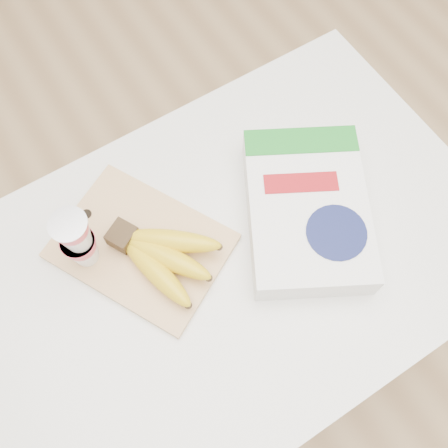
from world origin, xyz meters
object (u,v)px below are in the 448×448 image
at_px(bananas, 162,255).
at_px(cereal_box, 307,210).
at_px(cutting_board, 141,246).
at_px(yogurt_stack, 77,240).
at_px(table, 228,305).

height_order(bananas, cereal_box, bananas).
bearing_deg(cereal_box, cutting_board, -171.73).
distance_m(cutting_board, yogurt_stack, 0.13).
xyz_separation_m(table, cutting_board, (-0.13, 0.10, 0.39)).
bearing_deg(bananas, cereal_box, -13.10).
bearing_deg(cutting_board, bananas, -94.72).
bearing_deg(table, bananas, 155.86).
height_order(table, yogurt_stack, yogurt_stack).
bearing_deg(cutting_board, cereal_box, -48.65).
distance_m(cutting_board, cereal_box, 0.32).
bearing_deg(bananas, table, -24.14).
relative_size(table, cereal_box, 2.64).
bearing_deg(cutting_board, yogurt_stack, 133.85).
relative_size(cutting_board, bananas, 1.41).
bearing_deg(cereal_box, yogurt_stack, -171.15).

